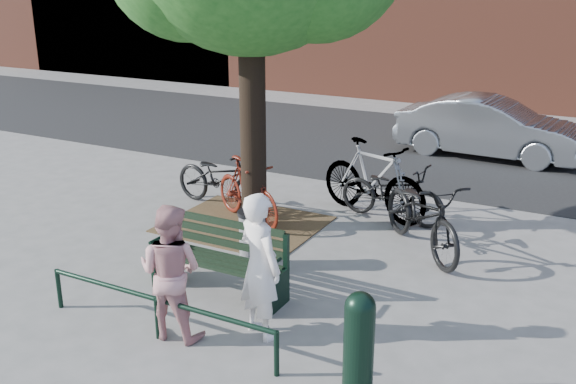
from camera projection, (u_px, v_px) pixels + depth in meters
The scene contains 15 objects.
ground at pixel (219, 294), 8.12m from camera, with size 90.00×90.00×0.00m, color gray.
dirt_pit at pixel (244, 224), 10.40m from camera, with size 2.40×2.00×0.02m, color brown.
road at pixel (420, 147), 15.23m from camera, with size 40.00×7.00×0.01m, color black.
park_bench at pixel (222, 257), 8.03m from camera, with size 1.74×0.54×0.97m.
guard_railing at pixel (156, 305), 6.99m from camera, with size 3.06×0.06×0.51m.
person_left at pixel (260, 266), 6.94m from camera, with size 0.61×0.40×1.67m, color white.
person_right at pixel (171, 272), 6.95m from camera, with size 0.75×0.58×1.54m, color tan.
bollard at pixel (359, 342), 5.95m from camera, with size 0.29×0.29×1.09m.
litter_bin at pixel (252, 239), 8.78m from camera, with size 0.40×0.40×0.81m.
bicycle_a at pixel (221, 178), 11.09m from camera, with size 0.68×1.96×1.03m, color black.
bicycle_b at pixel (247, 191), 10.38m from camera, with size 0.50×1.75×1.05m, color #52150B.
bicycle_c at pixel (392, 192), 10.47m from camera, with size 0.64×1.85×0.97m, color black.
bicycle_d at pixel (373, 179), 10.62m from camera, with size 0.60×2.14×1.29m, color gray.
bicycle_e at pixel (422, 215), 9.23m from camera, with size 0.75×2.15×1.13m, color black.
parked_car at pixel (490, 128), 14.21m from camera, with size 1.41×4.04×1.33m, color gray.
Camera 1 is at (4.21, -6.03, 3.77)m, focal length 40.00 mm.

